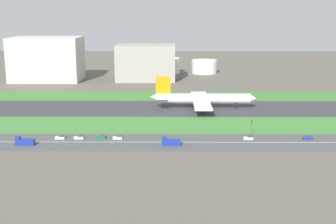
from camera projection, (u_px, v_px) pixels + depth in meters
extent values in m
plane|color=#5B564C|center=(145.00, 108.00, 277.83)|extent=(800.00, 800.00, 0.00)
cube|color=#38383D|center=(145.00, 108.00, 277.82)|extent=(280.00, 46.00, 0.10)
cube|color=#3D7A33|center=(148.00, 96.00, 317.81)|extent=(280.00, 36.00, 0.10)
cube|color=#427F38|center=(140.00, 125.00, 237.82)|extent=(280.00, 36.00, 0.10)
cube|color=#4C4C4F|center=(136.00, 142.00, 206.61)|extent=(280.00, 28.00, 0.10)
cube|color=silver|center=(136.00, 142.00, 206.60)|extent=(266.00, 0.50, 0.01)
cylinder|color=white|center=(204.00, 98.00, 276.16)|extent=(56.00, 6.00, 6.00)
cone|color=white|center=(253.00, 99.00, 275.93)|extent=(4.00, 5.70, 5.70)
cone|color=white|center=(154.00, 97.00, 276.22)|extent=(5.00, 5.40, 5.40)
cube|color=orange|center=(163.00, 85.00, 274.59)|extent=(9.00, 0.80, 11.00)
cube|color=white|center=(162.00, 97.00, 276.14)|extent=(6.00, 16.00, 0.60)
cube|color=white|center=(199.00, 96.00, 291.07)|extent=(10.00, 26.00, 1.00)
cylinder|color=gray|center=(201.00, 101.00, 285.70)|extent=(5.00, 3.20, 3.20)
cube|color=white|center=(202.00, 105.00, 261.81)|extent=(10.00, 26.00, 1.00)
cylinder|color=gray|center=(203.00, 107.00, 268.14)|extent=(5.00, 3.20, 3.20)
cylinder|color=black|center=(236.00, 106.00, 277.02)|extent=(1.00, 1.00, 3.20)
cylinder|color=black|center=(197.00, 105.00, 280.62)|extent=(1.00, 1.00, 3.20)
cylinder|color=black|center=(198.00, 107.00, 273.79)|extent=(1.00, 1.00, 3.20)
cube|color=silver|center=(60.00, 138.00, 211.63)|extent=(4.40, 1.80, 1.10)
cube|color=#333D4C|center=(62.00, 136.00, 211.40)|extent=(2.20, 1.66, 0.90)
cube|color=#19662D|center=(101.00, 138.00, 211.48)|extent=(4.40, 1.80, 1.10)
cube|color=#333D4C|center=(102.00, 136.00, 211.26)|extent=(2.20, 1.66, 0.90)
cube|color=navy|center=(308.00, 138.00, 210.74)|extent=(4.40, 1.80, 1.10)
cube|color=#333D4C|center=(309.00, 136.00, 210.51)|extent=(2.20, 1.66, 0.90)
cube|color=navy|center=(171.00, 142.00, 201.29)|extent=(8.40, 2.50, 2.80)
cube|color=navy|center=(164.00, 138.00, 200.87)|extent=(2.00, 2.30, 1.20)
cube|color=silver|center=(248.00, 138.00, 210.95)|extent=(4.40, 1.80, 1.10)
cube|color=#333D4C|center=(250.00, 136.00, 210.72)|extent=(2.20, 1.66, 0.90)
cube|color=silver|center=(79.00, 138.00, 211.56)|extent=(4.40, 1.80, 1.10)
cube|color=#333D4C|center=(80.00, 136.00, 211.33)|extent=(2.20, 1.66, 0.90)
cube|color=navy|center=(25.00, 142.00, 201.79)|extent=(8.40, 2.50, 2.80)
cube|color=navy|center=(18.00, 138.00, 201.37)|extent=(2.00, 2.30, 1.20)
cube|color=silver|center=(118.00, 138.00, 211.42)|extent=(4.40, 1.80, 1.10)
cube|color=#333D4C|center=(119.00, 136.00, 211.19)|extent=(2.20, 1.66, 0.90)
cylinder|color=#4C4C51|center=(251.00, 129.00, 218.19)|extent=(0.24, 0.24, 6.00)
cube|color=black|center=(252.00, 121.00, 217.40)|extent=(0.36, 0.36, 1.20)
sphere|color=#19D826|center=(252.00, 121.00, 217.14)|extent=(0.24, 0.24, 0.24)
cube|color=beige|center=(47.00, 59.00, 385.68)|extent=(57.90, 39.80, 36.76)
cube|color=#9E998E|center=(146.00, 63.00, 385.71)|extent=(49.90, 29.53, 30.55)
cylinder|color=silver|center=(167.00, 66.00, 431.23)|extent=(25.26, 25.26, 14.59)
cylinder|color=silver|center=(204.00, 67.00, 431.16)|extent=(24.03, 24.03, 12.76)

